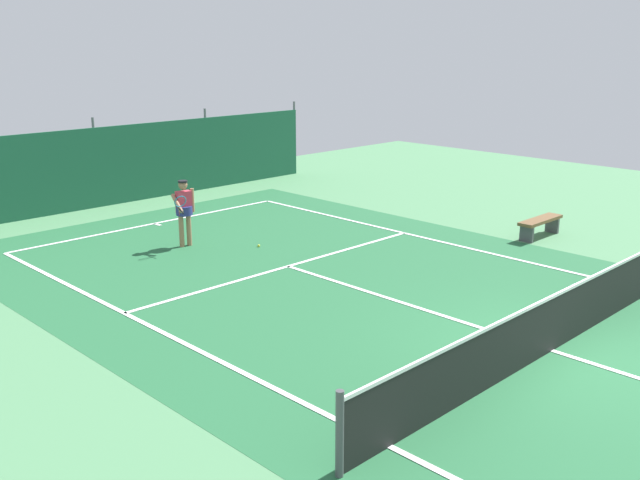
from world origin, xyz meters
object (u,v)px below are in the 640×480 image
Objects in this scene: courtside_bench at (540,223)px; tennis_net at (554,322)px; tennis_ball_near_player at (259,246)px; tennis_player at (184,208)px; parked_car at (111,159)px.

tennis_net is at bearing -149.49° from courtside_bench.
tennis_net is 8.13m from tennis_ball_near_player.
parked_car reaches higher than tennis_player.
tennis_player reaches higher than tennis_ball_near_player.
tennis_ball_near_player is at bearing 141.79° from tennis_player.
courtside_bench is (6.31, 3.72, -0.14)m from tennis_net.
tennis_player is at bearing 67.77° from parked_car.
courtside_bench reaches higher than tennis_ball_near_player.
parked_car is at bearing 80.49° from tennis_ball_near_player.
tennis_ball_near_player is at bearing 86.04° from tennis_net.
courtside_bench is (6.98, -5.70, -0.59)m from tennis_player.
tennis_player reaches higher than courtside_bench.
tennis_ball_near_player is 0.04× the size of courtside_bench.
parked_car is at bearing 105.61° from courtside_bench.
courtside_bench is (4.05, -14.50, -0.46)m from parked_car.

